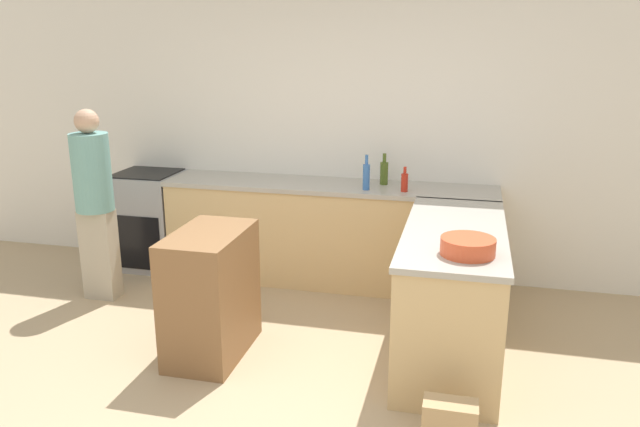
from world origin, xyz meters
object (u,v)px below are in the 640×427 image
at_px(olive_oil_bottle, 384,172).
at_px(paper_bag, 449,427).
at_px(water_bottle_blue, 366,176).
at_px(person_by_range, 94,198).
at_px(hot_sauce_bottle, 405,182).
at_px(range_oven, 150,220).
at_px(island_table, 211,294).
at_px(mixing_bowl, 468,246).

height_order(olive_oil_bottle, paper_bag, olive_oil_bottle).
bearing_deg(water_bottle_blue, person_by_range, -162.72).
distance_m(water_bottle_blue, hot_sauce_bottle, 0.33).
bearing_deg(range_oven, hot_sauce_bottle, -2.98).
xyz_separation_m(island_table, person_by_range, (-1.34, 0.71, 0.44)).
distance_m(range_oven, person_by_range, 0.93).
xyz_separation_m(island_table, mixing_bowl, (1.75, -0.11, 0.53)).
xyz_separation_m(range_oven, mixing_bowl, (3.06, -1.65, 0.52)).
distance_m(mixing_bowl, person_by_range, 3.20).
height_order(island_table, water_bottle_blue, water_bottle_blue).
xyz_separation_m(island_table, paper_bag, (1.71, -0.75, -0.30)).
distance_m(olive_oil_bottle, paper_bag, 2.65).
xyz_separation_m(range_oven, island_table, (1.31, -1.54, -0.02)).
bearing_deg(person_by_range, range_oven, 87.85).
relative_size(water_bottle_blue, hot_sauce_bottle, 1.42).
height_order(water_bottle_blue, paper_bag, water_bottle_blue).
distance_m(range_oven, water_bottle_blue, 2.26).
bearing_deg(paper_bag, hot_sauce_bottle, 103.37).
height_order(range_oven, paper_bag, range_oven).
xyz_separation_m(water_bottle_blue, person_by_range, (-2.21, -0.69, -0.16)).
height_order(island_table, olive_oil_bottle, olive_oil_bottle).
bearing_deg(water_bottle_blue, range_oven, 176.30).
xyz_separation_m(mixing_bowl, paper_bag, (-0.04, -0.64, -0.84)).
height_order(range_oven, person_by_range, person_by_range).
relative_size(mixing_bowl, paper_bag, 1.08).
bearing_deg(mixing_bowl, person_by_range, 165.07).
xyz_separation_m(range_oven, water_bottle_blue, (2.18, -0.14, 0.59)).
height_order(range_oven, water_bottle_blue, water_bottle_blue).
bearing_deg(hot_sauce_bottle, mixing_bowl, -70.12).
height_order(range_oven, olive_oil_bottle, olive_oil_bottle).
bearing_deg(island_table, paper_bag, -23.66).
distance_m(range_oven, island_table, 2.02).
height_order(island_table, hot_sauce_bottle, hot_sauce_bottle).
height_order(mixing_bowl, hot_sauce_bottle, hot_sauce_bottle).
distance_m(island_table, person_by_range, 1.58).
bearing_deg(hot_sauce_bottle, water_bottle_blue, -178.19).
height_order(hot_sauce_bottle, paper_bag, hot_sauce_bottle).
xyz_separation_m(water_bottle_blue, hot_sauce_bottle, (0.33, 0.01, -0.04)).
relative_size(island_table, person_by_range, 0.56).
bearing_deg(mixing_bowl, paper_bag, -93.32).
xyz_separation_m(mixing_bowl, person_by_range, (-3.09, 0.82, -0.09)).
bearing_deg(range_oven, olive_oil_bottle, 2.35).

